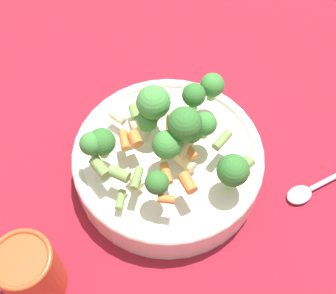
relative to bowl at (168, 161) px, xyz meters
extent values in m
plane|color=maroon|center=(0.00, 0.00, -0.03)|extent=(3.00, 3.00, 0.00)
cylinder|color=silver|center=(0.00, 0.00, -0.01)|extent=(0.25, 0.25, 0.05)
torus|color=silver|center=(0.00, 0.00, 0.02)|extent=(0.25, 0.25, 0.01)
cylinder|color=#8CB766|center=(0.01, 0.04, 0.03)|extent=(0.01, 0.01, 0.01)
sphere|color=#479342|center=(0.01, 0.04, 0.05)|extent=(0.03, 0.03, 0.03)
cylinder|color=#8CB766|center=(0.03, -0.02, 0.03)|extent=(0.01, 0.01, 0.01)
sphere|color=#3D8438|center=(0.03, -0.02, 0.06)|extent=(0.03, 0.03, 0.03)
cylinder|color=#8CB766|center=(0.09, -0.01, 0.05)|extent=(0.01, 0.01, 0.01)
sphere|color=#3D8438|center=(0.09, -0.01, 0.07)|extent=(0.03, 0.03, 0.03)
cylinder|color=#8CB766|center=(0.06, 0.00, 0.06)|extent=(0.01, 0.01, 0.02)
sphere|color=#33722D|center=(0.06, 0.00, 0.08)|extent=(0.03, 0.03, 0.03)
cylinder|color=#8CB766|center=(-0.07, 0.07, 0.06)|extent=(0.01, 0.01, 0.01)
sphere|color=#3D8438|center=(-0.07, 0.07, 0.07)|extent=(0.03, 0.03, 0.03)
cylinder|color=#8CB766|center=(0.00, -0.09, 0.04)|extent=(0.01, 0.01, 0.02)
sphere|color=#33722D|center=(0.00, -0.09, 0.06)|extent=(0.04, 0.04, 0.04)
cylinder|color=#8CB766|center=(-0.01, -0.01, 0.04)|extent=(0.01, 0.01, 0.01)
sphere|color=#3D8438|center=(-0.01, -0.01, 0.07)|extent=(0.04, 0.04, 0.04)
cylinder|color=#8CB766|center=(-0.05, 0.06, 0.05)|extent=(0.01, 0.01, 0.02)
sphere|color=#33722D|center=(-0.05, 0.06, 0.07)|extent=(0.03, 0.03, 0.03)
cylinder|color=#8CB766|center=(0.02, 0.04, 0.05)|extent=(0.02, 0.02, 0.01)
sphere|color=#479342|center=(0.02, 0.04, 0.08)|extent=(0.04, 0.04, 0.04)
cylinder|color=#8CB766|center=(-0.06, -0.03, 0.05)|extent=(0.01, 0.01, 0.01)
sphere|color=#33722D|center=(-0.06, -0.03, 0.07)|extent=(0.03, 0.03, 0.03)
cylinder|color=#8CB766|center=(0.01, -0.02, 0.06)|extent=(0.01, 0.01, 0.02)
sphere|color=#33722D|center=(0.01, -0.02, 0.09)|extent=(0.04, 0.04, 0.04)
cylinder|color=#8CB766|center=(0.03, -0.03, 0.05)|extent=(0.01, 0.01, 0.01)
sphere|color=#3D8438|center=(0.03, -0.03, 0.07)|extent=(0.03, 0.03, 0.03)
cylinder|color=#729E4C|center=(-0.08, 0.05, 0.06)|extent=(0.02, 0.03, 0.01)
cylinder|color=orange|center=(-0.07, -0.04, 0.06)|extent=(0.02, 0.02, 0.01)
cylinder|color=beige|center=(-0.01, -0.03, 0.03)|extent=(0.02, 0.03, 0.01)
cylinder|color=orange|center=(0.02, 0.01, 0.05)|extent=(0.03, 0.02, 0.01)
cylinder|color=#729E4C|center=(0.03, -0.09, 0.04)|extent=(0.03, 0.02, 0.01)
cylinder|color=beige|center=(0.00, 0.08, 0.04)|extent=(0.01, 0.02, 0.01)
cylinder|color=orange|center=(-0.04, -0.02, 0.04)|extent=(0.03, 0.03, 0.01)
cylinder|color=orange|center=(-0.04, -0.05, 0.06)|extent=(0.02, 0.03, 0.01)
cylinder|color=orange|center=(0.01, -0.03, 0.04)|extent=(0.02, 0.03, 0.01)
cylinder|color=#729E4C|center=(-0.09, 0.01, 0.03)|extent=(0.03, 0.02, 0.01)
cylinder|color=#729E4C|center=(-0.07, 0.02, 0.06)|extent=(0.02, 0.03, 0.01)
cylinder|color=beige|center=(-0.06, 0.01, 0.03)|extent=(0.02, 0.02, 0.01)
cylinder|color=#729E4C|center=(-0.07, 0.00, 0.06)|extent=(0.03, 0.02, 0.01)
cylinder|color=orange|center=(-0.02, 0.03, 0.06)|extent=(0.02, 0.02, 0.01)
cylinder|color=orange|center=(-0.03, 0.05, 0.05)|extent=(0.03, 0.03, 0.01)
cylinder|color=#729E4C|center=(0.03, -0.06, 0.06)|extent=(0.03, 0.01, 0.01)
cylinder|color=#729E4C|center=(0.04, 0.05, 0.04)|extent=(0.02, 0.03, 0.01)
cylinder|color=beige|center=(0.00, 0.04, 0.05)|extent=(0.02, 0.02, 0.01)
cylinder|color=#729E4C|center=(0.02, 0.07, 0.04)|extent=(0.02, 0.03, 0.01)
cylinder|color=orange|center=(0.02, -0.01, 0.05)|extent=(0.01, 0.02, 0.01)
cylinder|color=beige|center=(0.00, -0.02, 0.05)|extent=(0.03, 0.01, 0.01)
cylinder|color=#CC4C23|center=(-0.21, 0.05, 0.02)|extent=(0.07, 0.07, 0.09)
torus|color=#CC4C23|center=(-0.21, 0.05, 0.06)|extent=(0.07, 0.07, 0.01)
ellipsoid|color=silver|center=(0.06, -0.17, -0.02)|extent=(0.04, 0.04, 0.01)
camera|label=1|loc=(-0.27, -0.17, 0.54)|focal=50.00mm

